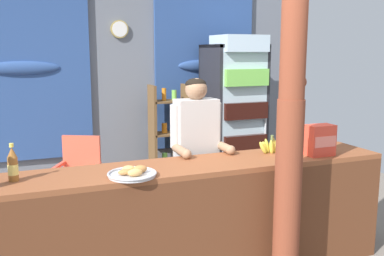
{
  "coord_description": "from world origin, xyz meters",
  "views": [
    {
      "loc": [
        -1.26,
        -2.65,
        1.77
      ],
      "look_at": [
        0.12,
        0.8,
        1.11
      ],
      "focal_mm": 41.12,
      "sensor_mm": 36.0,
      "label": 1
    }
  ],
  "objects_px": {
    "timber_post": "(291,108)",
    "banana_bunch": "(272,146)",
    "stall_counter": "(200,212)",
    "plastic_lawn_chair": "(78,171)",
    "drink_fridge": "(235,107)",
    "snack_box_crackers": "(320,140)",
    "bottle_shelf_rack": "(169,137)",
    "soda_bottle_iced_tea": "(13,165)",
    "pastry_tray": "(132,173)",
    "shopkeeper": "(196,145)"
  },
  "relations": [
    {
      "from": "timber_post",
      "to": "banana_bunch",
      "type": "bearing_deg",
      "value": 70.52
    },
    {
      "from": "stall_counter",
      "to": "plastic_lawn_chair",
      "type": "relative_size",
      "value": 3.71
    },
    {
      "from": "drink_fridge",
      "to": "plastic_lawn_chair",
      "type": "xyz_separation_m",
      "value": [
        -1.99,
        -0.23,
        -0.58
      ]
    },
    {
      "from": "timber_post",
      "to": "drink_fridge",
      "type": "height_order",
      "value": "timber_post"
    },
    {
      "from": "plastic_lawn_chair",
      "to": "snack_box_crackers",
      "type": "relative_size",
      "value": 3.35
    },
    {
      "from": "stall_counter",
      "to": "bottle_shelf_rack",
      "type": "height_order",
      "value": "bottle_shelf_rack"
    },
    {
      "from": "bottle_shelf_rack",
      "to": "plastic_lawn_chair",
      "type": "bearing_deg",
      "value": -159.52
    },
    {
      "from": "plastic_lawn_chair",
      "to": "soda_bottle_iced_tea",
      "type": "relative_size",
      "value": 3.35
    },
    {
      "from": "snack_box_crackers",
      "to": "bottle_shelf_rack",
      "type": "bearing_deg",
      "value": 104.03
    },
    {
      "from": "timber_post",
      "to": "banana_bunch",
      "type": "distance_m",
      "value": 0.69
    },
    {
      "from": "plastic_lawn_chair",
      "to": "pastry_tray",
      "type": "xyz_separation_m",
      "value": [
        0.15,
        -1.81,
        0.44
      ]
    },
    {
      "from": "plastic_lawn_chair",
      "to": "pastry_tray",
      "type": "bearing_deg",
      "value": -85.41
    },
    {
      "from": "shopkeeper",
      "to": "snack_box_crackers",
      "type": "relative_size",
      "value": 6.0
    },
    {
      "from": "drink_fridge",
      "to": "plastic_lawn_chair",
      "type": "bearing_deg",
      "value": -173.39
    },
    {
      "from": "bottle_shelf_rack",
      "to": "shopkeeper",
      "type": "height_order",
      "value": "shopkeeper"
    },
    {
      "from": "soda_bottle_iced_tea",
      "to": "shopkeeper",
      "type": "bearing_deg",
      "value": 15.41
    },
    {
      "from": "drink_fridge",
      "to": "soda_bottle_iced_tea",
      "type": "bearing_deg",
      "value": -144.46
    },
    {
      "from": "bottle_shelf_rack",
      "to": "pastry_tray",
      "type": "distance_m",
      "value": 2.5
    },
    {
      "from": "drink_fridge",
      "to": "bottle_shelf_rack",
      "type": "xyz_separation_m",
      "value": [
        -0.8,
        0.21,
        -0.36
      ]
    },
    {
      "from": "pastry_tray",
      "to": "banana_bunch",
      "type": "distance_m",
      "value": 1.3
    },
    {
      "from": "stall_counter",
      "to": "shopkeeper",
      "type": "relative_size",
      "value": 2.07
    },
    {
      "from": "shopkeeper",
      "to": "banana_bunch",
      "type": "bearing_deg",
      "value": -31.82
    },
    {
      "from": "soda_bottle_iced_tea",
      "to": "stall_counter",
      "type": "bearing_deg",
      "value": -6.18
    },
    {
      "from": "stall_counter",
      "to": "shopkeeper",
      "type": "bearing_deg",
      "value": 70.47
    },
    {
      "from": "stall_counter",
      "to": "timber_post",
      "type": "relative_size",
      "value": 1.12
    },
    {
      "from": "shopkeeper",
      "to": "snack_box_crackers",
      "type": "bearing_deg",
      "value": -32.73
    },
    {
      "from": "timber_post",
      "to": "shopkeeper",
      "type": "height_order",
      "value": "timber_post"
    },
    {
      "from": "shopkeeper",
      "to": "banana_bunch",
      "type": "height_order",
      "value": "shopkeeper"
    },
    {
      "from": "soda_bottle_iced_tea",
      "to": "bottle_shelf_rack",
      "type": "bearing_deg",
      "value": 48.99
    },
    {
      "from": "stall_counter",
      "to": "drink_fridge",
      "type": "distance_m",
      "value": 2.44
    },
    {
      "from": "stall_counter",
      "to": "bottle_shelf_rack",
      "type": "xyz_separation_m",
      "value": [
        0.51,
        2.21,
        0.14
      ]
    },
    {
      "from": "timber_post",
      "to": "snack_box_crackers",
      "type": "height_order",
      "value": "timber_post"
    },
    {
      "from": "snack_box_crackers",
      "to": "shopkeeper",
      "type": "bearing_deg",
      "value": 147.27
    },
    {
      "from": "soda_bottle_iced_tea",
      "to": "banana_bunch",
      "type": "height_order",
      "value": "soda_bottle_iced_tea"
    },
    {
      "from": "shopkeeper",
      "to": "snack_box_crackers",
      "type": "distance_m",
      "value": 1.04
    },
    {
      "from": "stall_counter",
      "to": "drink_fridge",
      "type": "xyz_separation_m",
      "value": [
        1.31,
        2.0,
        0.5
      ]
    },
    {
      "from": "timber_post",
      "to": "bottle_shelf_rack",
      "type": "bearing_deg",
      "value": 91.08
    },
    {
      "from": "bottle_shelf_rack",
      "to": "plastic_lawn_chair",
      "type": "xyz_separation_m",
      "value": [
        -1.19,
        -0.44,
        -0.21
      ]
    },
    {
      "from": "stall_counter",
      "to": "snack_box_crackers",
      "type": "xyz_separation_m",
      "value": [
        1.07,
        -0.01,
        0.48
      ]
    },
    {
      "from": "bottle_shelf_rack",
      "to": "drink_fridge",
      "type": "bearing_deg",
      "value": -14.87
    },
    {
      "from": "timber_post",
      "to": "bottle_shelf_rack",
      "type": "relative_size",
      "value": 2.11
    },
    {
      "from": "pastry_tray",
      "to": "shopkeeper",
      "type": "bearing_deg",
      "value": 39.43
    },
    {
      "from": "drink_fridge",
      "to": "banana_bunch",
      "type": "xyz_separation_m",
      "value": [
        -0.57,
        -1.79,
        -0.1
      ]
    },
    {
      "from": "stall_counter",
      "to": "timber_post",
      "type": "height_order",
      "value": "timber_post"
    },
    {
      "from": "bottle_shelf_rack",
      "to": "soda_bottle_iced_tea",
      "type": "xyz_separation_m",
      "value": [
        -1.8,
        -2.07,
        0.32
      ]
    },
    {
      "from": "shopkeeper",
      "to": "soda_bottle_iced_tea",
      "type": "bearing_deg",
      "value": -164.59
    },
    {
      "from": "plastic_lawn_chair",
      "to": "pastry_tray",
      "type": "relative_size",
      "value": 2.51
    },
    {
      "from": "drink_fridge",
      "to": "bottle_shelf_rack",
      "type": "distance_m",
      "value": 0.9
    },
    {
      "from": "stall_counter",
      "to": "pastry_tray",
      "type": "bearing_deg",
      "value": -175.02
    },
    {
      "from": "drink_fridge",
      "to": "snack_box_crackers",
      "type": "relative_size",
      "value": 7.63
    }
  ]
}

